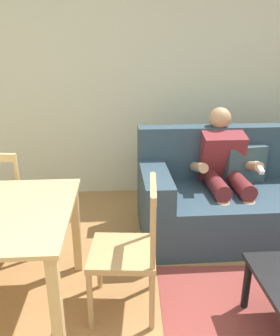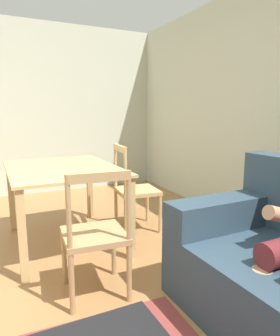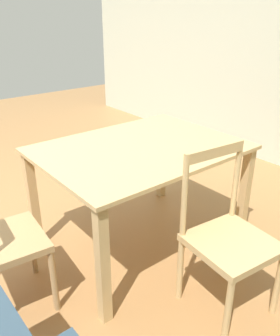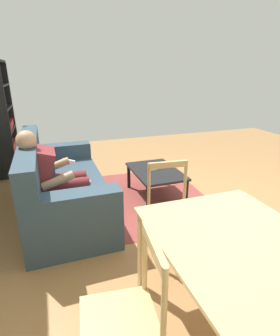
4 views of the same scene
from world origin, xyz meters
name	(u,v)px [view 2 (image 2 of 4)]	position (x,y,z in m)	size (l,w,h in m)	color
dining_table	(63,178)	(-1.29, 0.75, 0.65)	(1.30, 0.98, 0.75)	tan
dining_chair_near_wall	(135,190)	(-1.29, 1.51, 0.44)	(0.46, 0.46, 0.93)	tan
dining_chair_facing_couch	(95,235)	(-0.30, 0.75, 0.44)	(0.46, 0.46, 0.91)	tan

